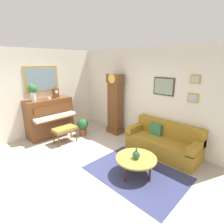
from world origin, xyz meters
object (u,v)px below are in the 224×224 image
Objects in this scene: piano at (50,117)px; piano_bench at (65,130)px; green_jug at (136,155)px; grandfather_clock at (115,106)px; couch at (163,142)px; flower_vase at (33,91)px; teacup at (49,98)px; potted_plant at (83,126)px; mantel_clock at (56,92)px; coffee_table at (136,159)px.

piano_bench is at bearing 2.98° from piano.
green_jug is at bearing 4.95° from piano_bench.
couch is (1.90, -0.10, -0.65)m from grandfather_clock.
flower_vase reaches higher than teacup.
piano is at bearing 90.31° from flower_vase.
teacup is at bearing -133.84° from potted_plant.
mantel_clock is at bearing -135.21° from grandfather_clock.
teacup is at bearing -154.39° from couch.
green_jug is (3.36, 0.71, -1.07)m from flower_vase.
couch reaches higher than green_jug.
grandfather_clock is (1.39, 1.66, 0.33)m from piano.
grandfather_clock is 1.27m from potted_plant.
couch is at bearing 25.49° from piano.
couch is at bearing 93.44° from green_jug.
teacup is 0.21× the size of potted_plant.
teacup is (-0.77, -0.02, 0.87)m from piano_bench.
coffee_table is at bearing 5.81° from piano_bench.
piano_bench is 2.89m from couch.
flower_vase is 1.89m from potted_plant.
piano is 12.41× the size of teacup.
piano reaches higher than potted_plant.
potted_plant is at bearing 44.59° from piano.
grandfather_clock reaches higher than teacup.
green_jug is at bearing -0.43° from mantel_clock.
grandfather_clock is 2.47m from green_jug.
green_jug is at bearing -86.56° from couch.
flower_vase is at bearing -167.47° from coffee_table.
couch is 3.71m from teacup.
piano_bench is 0.37× the size of couch.
mantel_clock is 3.49m from green_jug.
flower_vase is (-0.00, -0.73, 0.14)m from mantel_clock.
green_jug is at bearing 4.19° from teacup.
potted_plant is (0.76, 0.47, -1.10)m from mantel_clock.
grandfather_clock reaches higher than piano_bench.
coffee_table is 1.57× the size of potted_plant.
couch is 16.38× the size of teacup.
flower_vase reaches higher than mantel_clock.
potted_plant is at bearing 169.25° from green_jug.
flower_vase is 1.04× the size of potted_plant.
coffee_table is at bearing 5.11° from piano.
coffee_table is 1.52× the size of flower_vase.
mantel_clock is 3.28× the size of teacup.
piano reaches higher than green_jug.
piano is at bearing -135.41° from potted_plant.
teacup is (0.06, 0.02, 0.64)m from piano.
teacup reaches higher than green_jug.
coffee_table is at bearing 4.85° from teacup.
couch is 3.28× the size of flower_vase.
green_jug is (3.37, 0.26, -0.14)m from piano.
potted_plant is (-0.62, -0.91, -0.64)m from grandfather_clock.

